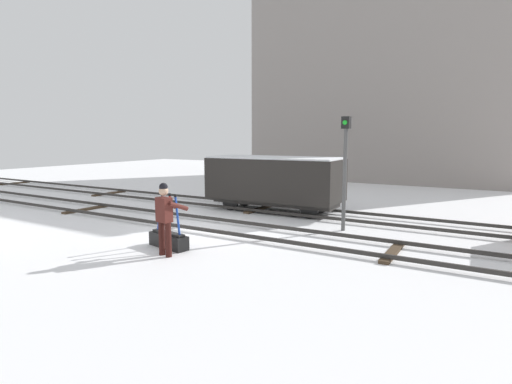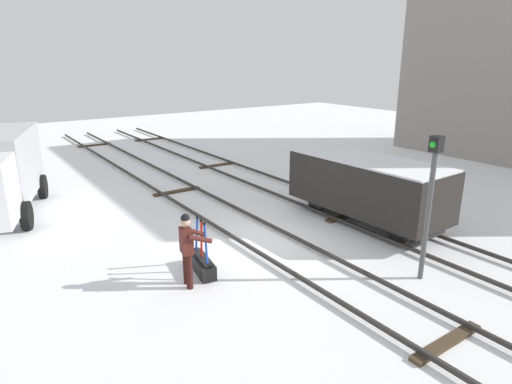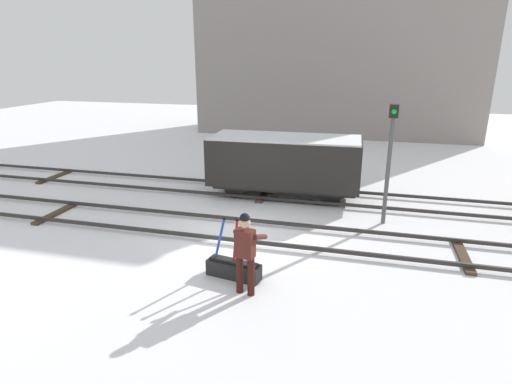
# 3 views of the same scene
# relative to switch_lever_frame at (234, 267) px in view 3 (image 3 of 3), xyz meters

# --- Properties ---
(ground_plane) EXTENTS (60.00, 60.00, 0.00)m
(ground_plane) POSITION_rel_switch_lever_frame_xyz_m (-0.70, 2.37, -0.25)
(ground_plane) COLOR white
(track_main_line) EXTENTS (44.00, 1.94, 0.18)m
(track_main_line) POSITION_rel_switch_lever_frame_xyz_m (-0.70, 2.37, -0.13)
(track_main_line) COLOR #2D2B28
(track_main_line) RESTS_ON ground_plane
(track_siding_near) EXTENTS (44.00, 1.94, 0.18)m
(track_siding_near) POSITION_rel_switch_lever_frame_xyz_m (-0.70, 5.91, -0.14)
(track_siding_near) COLOR #2D2B28
(track_siding_near) RESTS_ON ground_plane
(switch_lever_frame) EXTENTS (1.28, 0.57, 1.45)m
(switch_lever_frame) POSITION_rel_switch_lever_frame_xyz_m (0.00, 0.00, 0.00)
(switch_lever_frame) COLOR black
(switch_lever_frame) RESTS_ON ground_plane
(rail_worker) EXTENTS (0.62, 0.72, 1.79)m
(rail_worker) POSITION_rel_switch_lever_frame_xyz_m (0.44, -0.56, 0.77)
(rail_worker) COLOR #351511
(rail_worker) RESTS_ON ground_plane
(signal_post) EXTENTS (0.24, 0.32, 3.47)m
(signal_post) POSITION_rel_switch_lever_frame_xyz_m (3.31, 4.18, 1.91)
(signal_post) COLOR #4C4C4C
(signal_post) RESTS_ON ground_plane
(apartment_building) EXTENTS (17.23, 5.30, 12.73)m
(apartment_building) POSITION_rel_switch_lever_frame_xyz_m (0.56, 19.91, 6.12)
(apartment_building) COLOR gray
(apartment_building) RESTS_ON ground_plane
(freight_car_near_switch) EXTENTS (5.17, 2.18, 2.12)m
(freight_car_near_switch) POSITION_rel_switch_lever_frame_xyz_m (-0.01, 5.91, 0.99)
(freight_car_near_switch) COLOR #2D2B28
(freight_car_near_switch) RESTS_ON ground_plane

